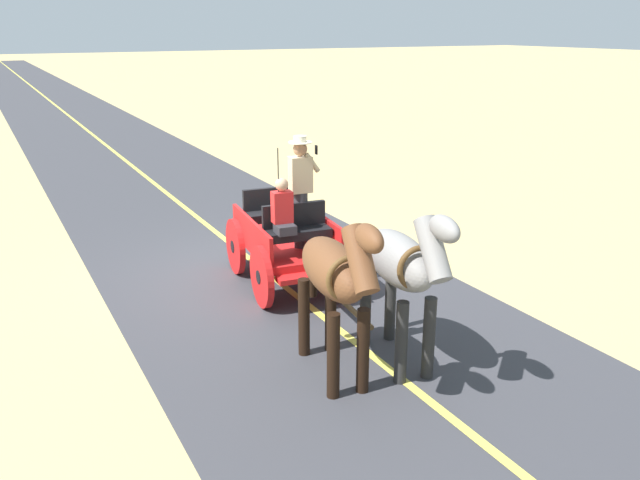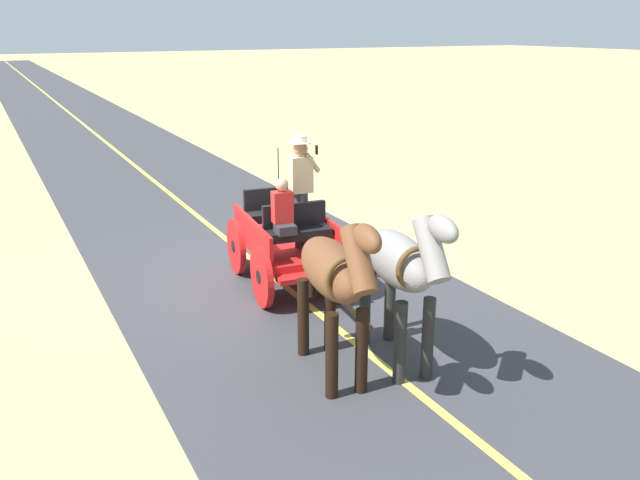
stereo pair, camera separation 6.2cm
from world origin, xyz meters
TOP-DOWN VIEW (x-y plane):
  - ground_plane at (0.00, 0.00)m, footprint 200.00×200.00m
  - road_surface at (0.00, 0.00)m, footprint 5.47×160.00m
  - road_centre_stripe at (0.00, 0.00)m, footprint 0.12×160.00m
  - horse_drawn_carriage at (-0.10, 0.94)m, footprint 1.66×4.52m
  - horse_near_side at (-0.20, 4.00)m, footprint 0.80×2.15m
  - horse_off_side at (0.67, 3.90)m, footprint 0.80×2.15m

SIDE VIEW (x-z plane):
  - ground_plane at x=0.00m, z-range 0.00..0.00m
  - road_surface at x=0.00m, z-range 0.00..0.01m
  - road_centre_stripe at x=0.00m, z-range 0.01..0.01m
  - horse_drawn_carriage at x=-0.10m, z-range -0.43..2.07m
  - horse_near_side at x=-0.20m, z-range 0.22..2.43m
  - horse_off_side at x=0.67m, z-range 0.22..2.43m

